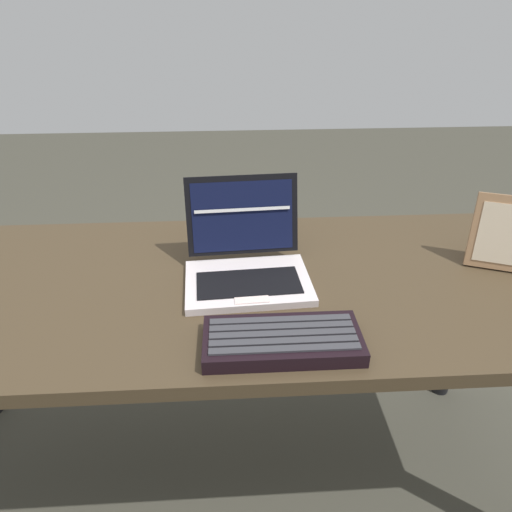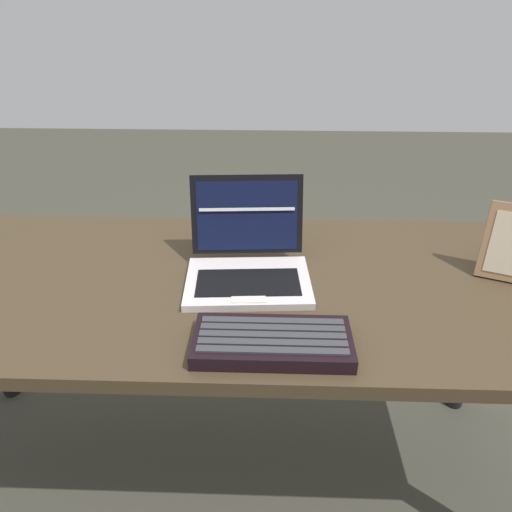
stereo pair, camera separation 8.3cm
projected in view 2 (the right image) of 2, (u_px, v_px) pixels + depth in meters
ground_plane at (223, 463)px, 1.48m from camera, size 8.00×8.00×0.00m
desk at (214, 309)px, 1.17m from camera, size 1.78×0.68×0.71m
laptop_front at (248, 261)px, 1.11m from camera, size 0.31×0.27×0.22m
external_keyboard at (272, 341)px, 0.90m from camera, size 0.31×0.14×0.04m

